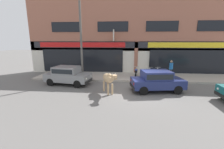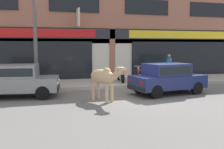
{
  "view_description": "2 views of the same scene",
  "coord_description": "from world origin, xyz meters",
  "px_view_note": "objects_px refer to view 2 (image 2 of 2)",
  "views": [
    {
      "loc": [
        -1.08,
        -10.19,
        3.47
      ],
      "look_at": [
        -2.1,
        1.0,
        0.93
      ],
      "focal_mm": 24.0,
      "sensor_mm": 36.0,
      "label": 1
    },
    {
      "loc": [
        -4.86,
        -11.03,
        2.32
      ],
      "look_at": [
        -1.36,
        1.0,
        0.91
      ],
      "focal_mm": 42.0,
      "sensor_mm": 36.0,
      "label": 2
    }
  ],
  "objects_px": {
    "pedestrian": "(169,64)",
    "car_1": "(167,77)",
    "cow": "(104,77)",
    "motorcycle_0": "(121,75)",
    "motorcycle_1": "(140,75)",
    "car_2": "(17,79)",
    "motorcycle_2": "(156,74)",
    "utility_pole": "(35,23)"
  },
  "relations": [
    {
      "from": "motorcycle_2",
      "to": "motorcycle_1",
      "type": "bearing_deg",
      "value": -178.79
    },
    {
      "from": "motorcycle_1",
      "to": "cow",
      "type": "bearing_deg",
      "value": -129.19
    },
    {
      "from": "car_1",
      "to": "motorcycle_1",
      "type": "relative_size",
      "value": 2.1
    },
    {
      "from": "motorcycle_2",
      "to": "utility_pole",
      "type": "relative_size",
      "value": 0.28
    },
    {
      "from": "car_2",
      "to": "motorcycle_2",
      "type": "distance_m",
      "value": 8.13
    },
    {
      "from": "car_1",
      "to": "car_2",
      "type": "height_order",
      "value": "same"
    },
    {
      "from": "motorcycle_1",
      "to": "car_1",
      "type": "bearing_deg",
      "value": -90.06
    },
    {
      "from": "motorcycle_0",
      "to": "pedestrian",
      "type": "xyz_separation_m",
      "value": [
        3.05,
        -0.2,
        0.6
      ]
    },
    {
      "from": "motorcycle_0",
      "to": "utility_pole",
      "type": "height_order",
      "value": "utility_pole"
    },
    {
      "from": "motorcycle_1",
      "to": "utility_pole",
      "type": "bearing_deg",
      "value": -171.42
    },
    {
      "from": "motorcycle_2",
      "to": "cow",
      "type": "bearing_deg",
      "value": -136.56
    },
    {
      "from": "pedestrian",
      "to": "motorcycle_0",
      "type": "bearing_deg",
      "value": 176.25
    },
    {
      "from": "pedestrian",
      "to": "utility_pole",
      "type": "height_order",
      "value": "utility_pole"
    },
    {
      "from": "cow",
      "to": "motorcycle_1",
      "type": "height_order",
      "value": "cow"
    },
    {
      "from": "car_1",
      "to": "motorcycle_2",
      "type": "relative_size",
      "value": 2.11
    },
    {
      "from": "pedestrian",
      "to": "utility_pole",
      "type": "distance_m",
      "value": 8.2
    },
    {
      "from": "car_2",
      "to": "motorcycle_0",
      "type": "height_order",
      "value": "car_2"
    },
    {
      "from": "motorcycle_2",
      "to": "pedestrian",
      "type": "relative_size",
      "value": 1.12
    },
    {
      "from": "car_1",
      "to": "pedestrian",
      "type": "relative_size",
      "value": 2.36
    },
    {
      "from": "cow",
      "to": "utility_pole",
      "type": "height_order",
      "value": "utility_pole"
    },
    {
      "from": "car_2",
      "to": "motorcycle_1",
      "type": "xyz_separation_m",
      "value": [
        6.82,
        2.22,
        -0.26
      ]
    },
    {
      "from": "utility_pole",
      "to": "pedestrian",
      "type": "bearing_deg",
      "value": 6.41
    },
    {
      "from": "utility_pole",
      "to": "motorcycle_0",
      "type": "bearing_deg",
      "value": 12.73
    },
    {
      "from": "utility_pole",
      "to": "cow",
      "type": "bearing_deg",
      "value": -49.54
    },
    {
      "from": "cow",
      "to": "pedestrian",
      "type": "relative_size",
      "value": 1.23
    },
    {
      "from": "motorcycle_0",
      "to": "motorcycle_2",
      "type": "xyz_separation_m",
      "value": [
        2.18,
        -0.16,
        0.0
      ]
    },
    {
      "from": "motorcycle_0",
      "to": "pedestrian",
      "type": "height_order",
      "value": "pedestrian"
    },
    {
      "from": "cow",
      "to": "car_1",
      "type": "height_order",
      "value": "cow"
    },
    {
      "from": "pedestrian",
      "to": "car_1",
      "type": "bearing_deg",
      "value": -119.58
    },
    {
      "from": "pedestrian",
      "to": "utility_pole",
      "type": "bearing_deg",
      "value": -173.59
    },
    {
      "from": "car_2",
      "to": "pedestrian",
      "type": "relative_size",
      "value": 2.35
    },
    {
      "from": "motorcycle_1",
      "to": "utility_pole",
      "type": "xyz_separation_m",
      "value": [
        -5.97,
        -0.9,
        2.84
      ]
    },
    {
      "from": "car_2",
      "to": "cow",
      "type": "bearing_deg",
      "value": -27.3
    },
    {
      "from": "cow",
      "to": "motorcycle_1",
      "type": "relative_size",
      "value": 1.09
    },
    {
      "from": "motorcycle_0",
      "to": "car_2",
      "type": "bearing_deg",
      "value": -156.94
    },
    {
      "from": "motorcycle_2",
      "to": "utility_pole",
      "type": "height_order",
      "value": "utility_pole"
    },
    {
      "from": "motorcycle_0",
      "to": "utility_pole",
      "type": "bearing_deg",
      "value": -167.27
    },
    {
      "from": "motorcycle_1",
      "to": "pedestrian",
      "type": "height_order",
      "value": "pedestrian"
    },
    {
      "from": "motorcycle_0",
      "to": "pedestrian",
      "type": "distance_m",
      "value": 3.12
    },
    {
      "from": "utility_pole",
      "to": "motorcycle_1",
      "type": "bearing_deg",
      "value": 8.58
    },
    {
      "from": "car_1",
      "to": "cow",
      "type": "bearing_deg",
      "value": -167.66
    },
    {
      "from": "motorcycle_0",
      "to": "motorcycle_1",
      "type": "height_order",
      "value": "same"
    }
  ]
}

